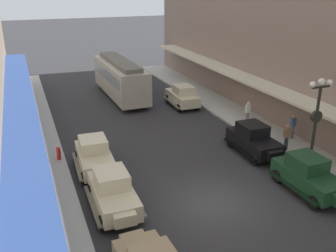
# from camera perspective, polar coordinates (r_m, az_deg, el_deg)

# --- Properties ---
(ground_plane) EXTENTS (200.00, 200.00, 0.00)m
(ground_plane) POSITION_cam_1_polar(r_m,az_deg,el_deg) (18.54, 6.97, -11.45)
(ground_plane) COLOR #2D2D30
(sidewalk_left) EXTENTS (3.00, 60.00, 0.15)m
(sidewalk_left) POSITION_cam_1_polar(r_m,az_deg,el_deg) (16.80, -17.17, -15.88)
(sidewalk_left) COLOR #B7B5AD
(sidewalk_left) RESTS_ON ground
(sidewalk_right) EXTENTS (3.00, 60.00, 0.15)m
(sidewalk_right) POSITION_cam_1_polar(r_m,az_deg,el_deg) (22.69, 24.03, -6.64)
(sidewalk_right) COLOR #B7B5AD
(sidewalk_right) RESTS_ON ground
(parked_car_0) EXTENTS (2.23, 4.29, 1.84)m
(parked_car_0) POSITION_cam_1_polar(r_m,az_deg,el_deg) (31.80, 2.19, 4.63)
(parked_car_0) COLOR beige
(parked_car_0) RESTS_ON ground
(parked_car_2) EXTENTS (2.19, 4.28, 1.84)m
(parked_car_2) POSITION_cam_1_polar(r_m,az_deg,el_deg) (17.69, -8.29, -9.67)
(parked_car_2) COLOR beige
(parked_car_2) RESTS_ON ground
(parked_car_3) EXTENTS (2.17, 4.27, 1.84)m
(parked_car_3) POSITION_cam_1_polar(r_m,az_deg,el_deg) (23.55, 12.80, -1.90)
(parked_car_3) COLOR black
(parked_car_3) RESTS_ON ground
(parked_car_4) EXTENTS (2.28, 4.31, 1.84)m
(parked_car_4) POSITION_cam_1_polar(r_m,az_deg,el_deg) (21.30, -11.04, -4.28)
(parked_car_4) COLOR beige
(parked_car_4) RESTS_ON ground
(parked_car_5) EXTENTS (2.15, 4.26, 1.84)m
(parked_car_5) POSITION_cam_1_polar(r_m,az_deg,el_deg) (20.14, 20.44, -6.84)
(parked_car_5) COLOR #193D23
(parked_car_5) RESTS_ON ground
(streetcar) EXTENTS (2.70, 9.65, 3.46)m
(streetcar) POSITION_cam_1_polar(r_m,az_deg,el_deg) (34.25, -7.21, 7.33)
(streetcar) COLOR #ADA899
(streetcar) RESTS_ON ground
(lamp_post_with_clock) EXTENTS (1.42, 0.44, 5.16)m
(lamp_post_with_clock) POSITION_cam_1_polar(r_m,az_deg,el_deg) (21.45, 21.38, 0.69)
(lamp_post_with_clock) COLOR black
(lamp_post_with_clock) RESTS_ON sidewalk_right
(fire_hydrant) EXTENTS (0.24, 0.24, 0.82)m
(fire_hydrant) POSITION_cam_1_polar(r_m,az_deg,el_deg) (22.93, -16.17, -3.93)
(fire_hydrant) COLOR #B21E19
(fire_hydrant) RESTS_ON sidewalk_left
(pedestrian_0) EXTENTS (0.36, 0.24, 1.64)m
(pedestrian_0) POSITION_cam_1_polar(r_m,az_deg,el_deg) (28.06, 11.93, 2.02)
(pedestrian_0) COLOR slate
(pedestrian_0) RESTS_ON sidewalk_right
(pedestrian_1) EXTENTS (0.36, 0.24, 1.64)m
(pedestrian_1) POSITION_cam_1_polar(r_m,az_deg,el_deg) (26.13, 18.27, -0.04)
(pedestrian_1) COLOR slate
(pedestrian_1) RESTS_ON sidewalk_right
(pedestrian_2) EXTENTS (0.36, 0.24, 1.64)m
(pedestrian_2) POSITION_cam_1_polar(r_m,az_deg,el_deg) (24.20, 17.47, -1.63)
(pedestrian_2) COLOR #2D2D33
(pedestrian_2) RESTS_ON sidewalk_right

